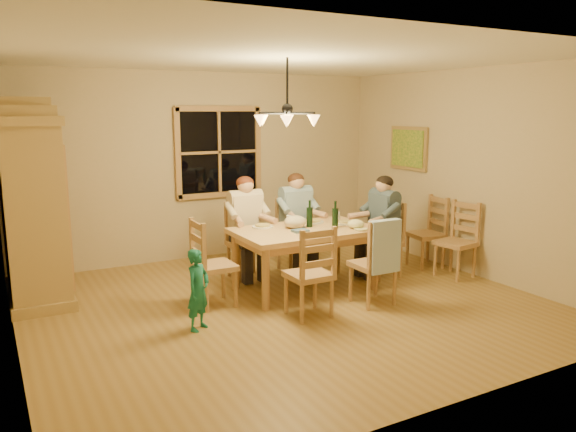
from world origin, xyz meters
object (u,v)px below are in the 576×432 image
chair_end_right (382,254)px  child (198,290)px  wine_bottle_b (335,215)px  chair_far_right (296,248)px  adult_woman (246,214)px  armoire (33,209)px  chandelier (287,118)px  chair_near_left (309,289)px  chair_near_right (373,277)px  adult_plaid_man (296,210)px  dining_table (305,237)px  adult_slate_man (383,214)px  chair_end_left (215,279)px  chair_spare_front (455,254)px  chair_far_left (246,255)px  wine_bottle_a (310,214)px  chair_spare_back (425,245)px

chair_end_right → child: bearing=102.1°
wine_bottle_b → child: 2.03m
chair_far_right → child: chair_far_right is taller
adult_woman → armoire: bearing=-9.7°
chandelier → chair_near_left: bearing=-85.4°
adult_woman → wine_bottle_b: (0.75, -0.93, 0.08)m
chair_near_right → adult_plaid_man: size_ratio=1.13×
dining_table → adult_woman: size_ratio=1.92×
chair_end_right → child: size_ratio=1.20×
chandelier → adult_slate_man: size_ratio=0.88×
chair_near_left → armoire: bearing=140.8°
armoire → chair_end_right: armoire is taller
chair_end_left → chair_spare_front: 3.20m
chair_far_left → adult_slate_man: 1.85m
chair_near_right → armoire: bearing=148.7°
chair_near_right → child: 2.00m
dining_table → chair_end_left: bearing=179.9°
chandelier → child: chandelier is taller
chair_far_right → wine_bottle_a: size_ratio=3.00×
armoire → wine_bottle_b: armoire is taller
dining_table → chair_end_left: size_ratio=1.70×
dining_table → chair_far_right: (0.33, 0.79, -0.35)m
chair_far_left → child: (-1.15, -1.38, 0.11)m
wine_bottle_b → chair_spare_front: size_ratio=0.33×
chair_far_left → child: bearing=50.1°
chair_far_right → chair_near_left: 1.75m
chair_end_left → child: chair_end_left is taller
chandelier → chair_far_left: size_ratio=0.78×
chair_end_left → adult_plaid_man: (1.49, 0.79, 0.54)m
wine_bottle_b → dining_table: bearing=157.6°
chandelier → adult_woman: bearing=88.3°
dining_table → chair_spare_front: size_ratio=1.70×
chair_end_left → adult_plaid_man: 1.77m
armoire → chair_end_right: (4.04, -1.22, -0.75)m
chair_far_left → adult_slate_man: bearing=153.4°
dining_table → chair_far_right: chair_far_right is taller
chair_near_right → adult_plaid_man: bearing=93.4°
chandelier → wine_bottle_b: chandelier is taller
wine_bottle_b → chair_spare_back: (1.66, 0.22, -0.62)m
wine_bottle_a → child: (-1.67, -0.65, -0.51)m
adult_woman → wine_bottle_b: size_ratio=2.65×
chair_far_left → chair_near_left: (-0.00, -1.58, 0.00)m
chair_far_left → wine_bottle_b: 1.35m
chair_end_right → chair_spare_front: (0.83, -0.48, 0.00)m
dining_table → armoire: bearing=157.0°
chair_near_left → chair_end_right: (1.59, 0.79, 0.00)m
dining_table → chair_spare_front: (2.00, -0.48, -0.35)m
armoire → wine_bottle_a: (2.97, -1.15, -0.13)m
chair_spare_back → chandelier: bearing=108.0°
chandelier → chair_near_left: 1.82m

